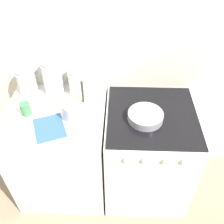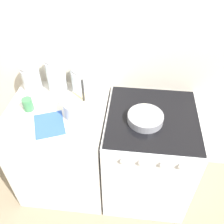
% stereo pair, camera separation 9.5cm
% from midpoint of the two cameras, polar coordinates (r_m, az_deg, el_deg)
% --- Properties ---
extents(ground_plane, '(12.00, 12.00, 0.00)m').
position_cam_midpoint_polar(ground_plane, '(2.31, -1.18, -22.52)').
color(ground_plane, gray).
extents(wall_back, '(4.43, 0.05, 2.40)m').
position_cam_midpoint_polar(wall_back, '(1.89, 1.03, 14.21)').
color(wall_back, beige).
rests_on(wall_back, ground_plane).
extents(countertop_cabinet, '(0.72, 0.67, 0.89)m').
position_cam_midpoint_polar(countertop_cabinet, '(2.16, -9.77, -8.18)').
color(countertop_cabinet, silver).
rests_on(countertop_cabinet, ground_plane).
extents(stove, '(0.66, 0.68, 0.89)m').
position_cam_midpoint_polar(stove, '(2.11, 9.32, -9.84)').
color(stove, silver).
rests_on(stove, ground_plane).
extents(mixing_bowl, '(0.22, 0.22, 0.29)m').
position_cam_midpoint_polar(mixing_bowl, '(1.73, -5.97, 1.32)').
color(mixing_bowl, white).
rests_on(mixing_bowl, countertop_cabinet).
extents(baking_pan, '(0.24, 0.24, 0.06)m').
position_cam_midpoint_polar(baking_pan, '(1.72, 9.22, -1.35)').
color(baking_pan, gray).
rests_on(baking_pan, stove).
extents(storage_jar_left, '(0.14, 0.14, 0.20)m').
position_cam_midpoint_polar(storage_jar_left, '(2.03, -16.63, 7.14)').
color(storage_jar_left, silver).
rests_on(storage_jar_left, countertop_cabinet).
extents(storage_jar_middle, '(0.14, 0.14, 0.28)m').
position_cam_midpoint_polar(storage_jar_middle, '(1.95, -11.18, 7.70)').
color(storage_jar_middle, silver).
rests_on(storage_jar_middle, countertop_cabinet).
extents(storage_jar_right, '(0.17, 0.17, 0.22)m').
position_cam_midpoint_polar(storage_jar_right, '(1.92, -5.17, 6.80)').
color(storage_jar_right, silver).
rests_on(storage_jar_right, countertop_cabinet).
extents(tin_can, '(0.07, 0.07, 0.09)m').
position_cam_midpoint_polar(tin_can, '(1.86, -17.30, 1.63)').
color(tin_can, '#3F7F4C').
rests_on(tin_can, countertop_cabinet).
extents(recipe_page, '(0.27, 0.29, 0.01)m').
position_cam_midpoint_polar(recipe_page, '(1.73, -12.62, -2.83)').
color(recipe_page, '#3359B2').
rests_on(recipe_page, countertop_cabinet).
extents(measuring_spoon, '(0.12, 0.04, 0.04)m').
position_cam_midpoint_polar(measuring_spoon, '(1.61, -4.55, -5.50)').
color(measuring_spoon, white).
rests_on(measuring_spoon, countertop_cabinet).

